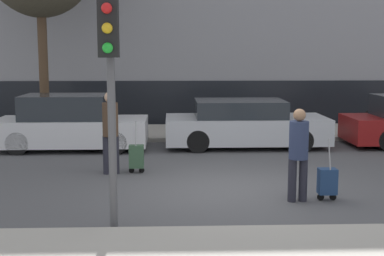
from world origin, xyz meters
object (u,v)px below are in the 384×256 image
object	(u,v)px
parked_car_1	(244,124)
pedestrian_left	(110,127)
parked_car_0	(70,124)
pedestrian_right	(299,149)
trolley_left	(136,157)
trolley_right	(327,181)
traffic_light	(110,68)

from	to	relation	value
parked_car_1	pedestrian_left	size ratio (longest dim) A/B	2.48
parked_car_0	pedestrian_right	bearing A→B (deg)	-46.73
trolley_left	trolley_right	world-z (taller)	trolley_left
trolley_left	traffic_light	bearing A→B (deg)	-91.44
parked_car_1	traffic_light	bearing A→B (deg)	-112.40
pedestrian_right	trolley_right	world-z (taller)	pedestrian_right
pedestrian_left	trolley_left	size ratio (longest dim) A/B	1.55
pedestrian_left	traffic_light	distance (m)	4.08
trolley_left	parked_car_0	bearing A→B (deg)	124.00
trolley_left	trolley_right	size ratio (longest dim) A/B	1.03
trolley_right	pedestrian_right	bearing A→B (deg)	-175.35
pedestrian_right	trolley_right	bearing A→B (deg)	179.94
trolley_left	pedestrian_right	size ratio (longest dim) A/B	0.70
parked_car_0	pedestrian_right	size ratio (longest dim) A/B	2.45
parked_car_0	traffic_light	size ratio (longest dim) A/B	1.21
parked_car_0	pedestrian_left	xyz separation A→B (m)	(1.44, -3.01, 0.34)
pedestrian_right	trolley_left	bearing A→B (deg)	-42.83
parked_car_1	trolley_left	world-z (taller)	parked_car_1
parked_car_0	trolley_right	xyz separation A→B (m)	(5.54, -5.26, -0.34)
parked_car_0	trolley_left	distance (m)	3.57
trolley_left	pedestrian_right	world-z (taller)	pedestrian_right
trolley_left	traffic_light	xyz separation A→B (m)	(-0.10, -3.87, 2.05)
pedestrian_right	traffic_light	world-z (taller)	traffic_light
parked_car_0	trolley_right	bearing A→B (deg)	-43.51
trolley_right	traffic_light	world-z (taller)	traffic_light
pedestrian_left	traffic_light	bearing A→B (deg)	89.73
pedestrian_left	pedestrian_right	size ratio (longest dim) A/B	1.08
pedestrian_left	trolley_left	bearing A→B (deg)	179.94
parked_car_0	pedestrian_right	world-z (taller)	pedestrian_right
parked_car_1	trolley_left	xyz separation A→B (m)	(-2.81, -3.18, -0.26)
parked_car_0	parked_car_1	distance (m)	4.80
trolley_left	traffic_light	distance (m)	4.38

